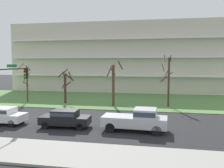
# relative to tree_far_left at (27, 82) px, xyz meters

# --- Properties ---
(ground) EXTENTS (160.00, 160.00, 0.00)m
(ground) POSITION_rel_tree_far_left_xyz_m (10.64, -9.70, -2.98)
(ground) COLOR #232326
(sidewalk_curb_near) EXTENTS (80.00, 4.00, 0.15)m
(sidewalk_curb_near) POSITION_rel_tree_far_left_xyz_m (10.64, -17.70, -2.91)
(sidewalk_curb_near) COLOR #99968E
(sidewalk_curb_near) RESTS_ON ground
(grass_lawn_strip) EXTENTS (80.00, 16.00, 0.08)m
(grass_lawn_strip) POSITION_rel_tree_far_left_xyz_m (10.64, 4.30, -2.94)
(grass_lawn_strip) COLOR #547F42
(grass_lawn_strip) RESTS_ON ground
(apartment_building) EXTENTS (42.05, 14.05, 13.44)m
(apartment_building) POSITION_rel_tree_far_left_xyz_m (10.64, 18.85, 3.74)
(apartment_building) COLOR beige
(apartment_building) RESTS_ON ground
(tree_far_left) EXTENTS (1.56, 1.99, 5.67)m
(tree_far_left) POSITION_rel_tree_far_left_xyz_m (0.00, 0.00, 0.00)
(tree_far_left) COLOR #4C3828
(tree_far_left) RESTS_ON ground
(tree_left) EXTENTS (2.24, 2.22, 4.87)m
(tree_left) POSITION_rel_tree_far_left_xyz_m (6.00, -0.08, -0.41)
(tree_left) COLOR #423023
(tree_left) RESTS_ON ground
(tree_center) EXTENTS (1.99, 1.98, 5.99)m
(tree_center) POSITION_rel_tree_far_left_xyz_m (12.96, -0.90, 0.10)
(tree_center) COLOR #4C3828
(tree_center) RESTS_ON ground
(tree_right) EXTENTS (1.74, 2.04, 6.78)m
(tree_right) POSITION_rel_tree_far_left_xyz_m (19.95, -0.08, 0.56)
(tree_right) COLOR #423023
(tree_right) RESTS_ON ground
(sedan_black_near_left) EXTENTS (4.46, 1.96, 1.57)m
(sedan_black_near_left) POSITION_rel_tree_far_left_xyz_m (10.54, -11.70, -2.11)
(sedan_black_near_left) COLOR black
(sedan_black_near_left) RESTS_ON ground
(sedan_white_center_left) EXTENTS (4.45, 1.94, 1.57)m
(sedan_white_center_left) POSITION_rel_tree_far_left_xyz_m (4.28, -11.70, -2.11)
(sedan_white_center_left) COLOR white
(sedan_white_center_left) RESTS_ON ground
(pickup_silver_center_right) EXTENTS (5.49, 2.25, 1.95)m
(pickup_silver_center_right) POSITION_rel_tree_far_left_xyz_m (16.94, -11.71, -1.96)
(pickup_silver_center_right) COLOR #B7BABF
(pickup_silver_center_right) RESTS_ON ground
(traffic_signal_mast) EXTENTS (0.90, 5.55, 5.64)m
(traffic_signal_mast) POSITION_rel_tree_far_left_xyz_m (6.52, -14.31, 0.92)
(traffic_signal_mast) COLOR black
(traffic_signal_mast) RESTS_ON ground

